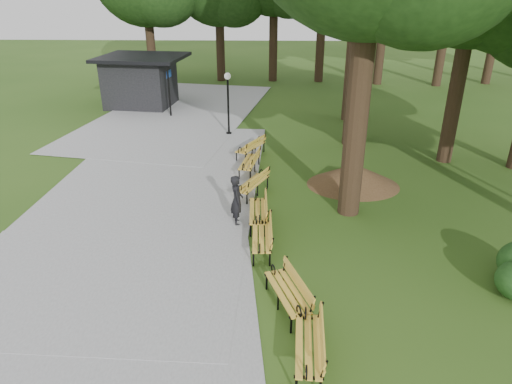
{
  "coord_description": "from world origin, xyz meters",
  "views": [
    {
      "loc": [
        0.43,
        -12.0,
        7.01
      ],
      "look_at": [
        0.05,
        0.82,
        1.1
      ],
      "focal_mm": 32.23,
      "sensor_mm": 36.0,
      "label": 1
    }
  ],
  "objects_px": {
    "bench_2": "(261,236)",
    "bench_3": "(258,211)",
    "bench_5": "(249,162)",
    "bench_6": "(251,147)",
    "lamp_post": "(228,90)",
    "kiosk": "(140,81)",
    "bench_0": "(308,345)",
    "person": "(237,200)",
    "dirt_mound": "(354,175)",
    "bench_1": "(287,292)",
    "bench_4": "(252,184)"
  },
  "relations": [
    {
      "from": "bench_3",
      "to": "bench_4",
      "type": "xyz_separation_m",
      "value": [
        -0.26,
        2.14,
        0.0
      ]
    },
    {
      "from": "bench_0",
      "to": "person",
      "type": "bearing_deg",
      "value": -159.18
    },
    {
      "from": "lamp_post",
      "to": "bench_5",
      "type": "height_order",
      "value": "lamp_post"
    },
    {
      "from": "person",
      "to": "kiosk",
      "type": "xyz_separation_m",
      "value": [
        -6.85,
        14.93,
        0.69
      ]
    },
    {
      "from": "person",
      "to": "lamp_post",
      "type": "bearing_deg",
      "value": -3.91
    },
    {
      "from": "bench_5",
      "to": "bench_6",
      "type": "relative_size",
      "value": 1.0
    },
    {
      "from": "person",
      "to": "bench_3",
      "type": "relative_size",
      "value": 0.86
    },
    {
      "from": "bench_3",
      "to": "bench_5",
      "type": "height_order",
      "value": "same"
    },
    {
      "from": "bench_2",
      "to": "bench_3",
      "type": "xyz_separation_m",
      "value": [
        -0.15,
        1.56,
        0.0
      ]
    },
    {
      "from": "dirt_mound",
      "to": "bench_6",
      "type": "height_order",
      "value": "bench_6"
    },
    {
      "from": "person",
      "to": "bench_1",
      "type": "height_order",
      "value": "person"
    },
    {
      "from": "bench_5",
      "to": "bench_3",
      "type": "bearing_deg",
      "value": 16.19
    },
    {
      "from": "lamp_post",
      "to": "dirt_mound",
      "type": "distance_m",
      "value": 8.26
    },
    {
      "from": "bench_5",
      "to": "bench_1",
      "type": "bearing_deg",
      "value": 18.63
    },
    {
      "from": "person",
      "to": "bench_5",
      "type": "bearing_deg",
      "value": -12.99
    },
    {
      "from": "lamp_post",
      "to": "bench_1",
      "type": "height_order",
      "value": "lamp_post"
    },
    {
      "from": "bench_2",
      "to": "kiosk",
      "type": "bearing_deg",
      "value": -156.66
    },
    {
      "from": "bench_1",
      "to": "bench_3",
      "type": "relative_size",
      "value": 1.0
    },
    {
      "from": "bench_1",
      "to": "bench_2",
      "type": "height_order",
      "value": "same"
    },
    {
      "from": "bench_0",
      "to": "bench_5",
      "type": "height_order",
      "value": "same"
    },
    {
      "from": "kiosk",
      "to": "bench_3",
      "type": "distance_m",
      "value": 16.72
    },
    {
      "from": "kiosk",
      "to": "bench_3",
      "type": "xyz_separation_m",
      "value": [
        7.5,
        -14.91,
        -1.07
      ]
    },
    {
      "from": "bench_2",
      "to": "bench_1",
      "type": "bearing_deg",
      "value": 12.65
    },
    {
      "from": "lamp_post",
      "to": "bench_0",
      "type": "xyz_separation_m",
      "value": [
        2.84,
        -15.07,
        -1.76
      ]
    },
    {
      "from": "kiosk",
      "to": "bench_5",
      "type": "bearing_deg",
      "value": -49.47
    },
    {
      "from": "bench_3",
      "to": "bench_4",
      "type": "distance_m",
      "value": 2.16
    },
    {
      "from": "kiosk",
      "to": "bench_1",
      "type": "xyz_separation_m",
      "value": [
        8.29,
        -19.02,
        -1.07
      ]
    },
    {
      "from": "kiosk",
      "to": "bench_2",
      "type": "height_order",
      "value": "kiosk"
    },
    {
      "from": "bench_2",
      "to": "bench_5",
      "type": "height_order",
      "value": "same"
    },
    {
      "from": "person",
      "to": "bench_4",
      "type": "distance_m",
      "value": 2.23
    },
    {
      "from": "person",
      "to": "kiosk",
      "type": "height_order",
      "value": "kiosk"
    },
    {
      "from": "bench_0",
      "to": "bench_4",
      "type": "relative_size",
      "value": 1.0
    },
    {
      "from": "bench_1",
      "to": "lamp_post",
      "type": "bearing_deg",
      "value": 171.11
    },
    {
      "from": "dirt_mound",
      "to": "bench_0",
      "type": "xyz_separation_m",
      "value": [
        -2.36,
        -8.9,
        0.02
      ]
    },
    {
      "from": "bench_2",
      "to": "bench_4",
      "type": "relative_size",
      "value": 1.0
    },
    {
      "from": "lamp_post",
      "to": "bench_3",
      "type": "relative_size",
      "value": 1.6
    },
    {
      "from": "dirt_mound",
      "to": "bench_3",
      "type": "distance_m",
      "value": 4.69
    },
    {
      "from": "lamp_post",
      "to": "bench_1",
      "type": "xyz_separation_m",
      "value": [
        2.47,
        -13.39,
        -1.76
      ]
    },
    {
      "from": "bench_4",
      "to": "bench_0",
      "type": "bearing_deg",
      "value": 35.04
    },
    {
      "from": "kiosk",
      "to": "lamp_post",
      "type": "xyz_separation_m",
      "value": [
        5.81,
        -5.63,
        0.69
      ]
    },
    {
      "from": "kiosk",
      "to": "bench_4",
      "type": "xyz_separation_m",
      "value": [
        7.24,
        -12.77,
        -1.07
      ]
    },
    {
      "from": "person",
      "to": "bench_2",
      "type": "distance_m",
      "value": 1.78
    },
    {
      "from": "bench_2",
      "to": "bench_6",
      "type": "distance_m",
      "value": 7.68
    },
    {
      "from": "kiosk",
      "to": "bench_6",
      "type": "xyz_separation_m",
      "value": [
        7.03,
        -8.81,
        -1.07
      ]
    },
    {
      "from": "kiosk",
      "to": "bench_4",
      "type": "height_order",
      "value": "kiosk"
    },
    {
      "from": "bench_6",
      "to": "dirt_mound",
      "type": "bearing_deg",
      "value": 80.61
    },
    {
      "from": "kiosk",
      "to": "bench_0",
      "type": "bearing_deg",
      "value": -60.35
    },
    {
      "from": "bench_2",
      "to": "bench_4",
      "type": "height_order",
      "value": "same"
    },
    {
      "from": "dirt_mound",
      "to": "kiosk",
      "type": "bearing_deg",
      "value": 133.01
    },
    {
      "from": "kiosk",
      "to": "bench_0",
      "type": "xyz_separation_m",
      "value": [
        8.65,
        -20.7,
        -1.07
      ]
    }
  ]
}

